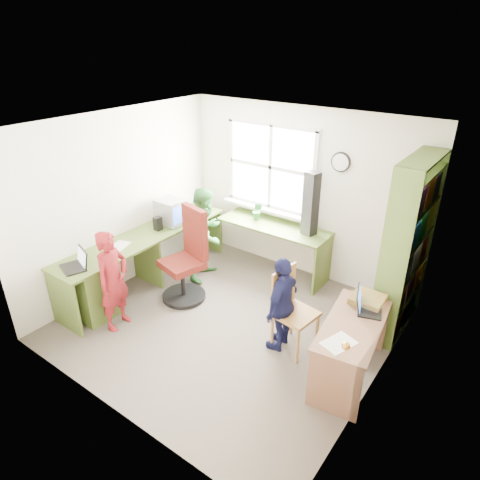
{
  "coord_description": "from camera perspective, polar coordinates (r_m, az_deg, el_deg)",
  "views": [
    {
      "loc": [
        2.65,
        -3.38,
        3.26
      ],
      "look_at": [
        0.0,
        0.25,
        1.05
      ],
      "focal_mm": 32.0,
      "sensor_mm": 36.0,
      "label": 1
    }
  ],
  "objects": [
    {
      "name": "room",
      "position": [
        4.82,
        -0.97,
        1.1
      ],
      "size": [
        3.64,
        3.44,
        2.44
      ],
      "color": "#4F463E",
      "rests_on": "ground"
    },
    {
      "name": "l_desk",
      "position": [
        5.75,
        -13.82,
        -3.84
      ],
      "size": [
        2.38,
        2.95,
        0.75
      ],
      "color": "#566F2C",
      "rests_on": "ground"
    },
    {
      "name": "right_desk",
      "position": [
        4.54,
        14.65,
        -12.58
      ],
      "size": [
        0.69,
        1.21,
        0.66
      ],
      "rotation": [
        0.0,
        0.0,
        0.14
      ],
      "color": "brown",
      "rests_on": "ground"
    },
    {
      "name": "bookshelf",
      "position": [
        5.19,
        21.29,
        -1.52
      ],
      "size": [
        0.3,
        1.02,
        2.1
      ],
      "color": "#566F2C",
      "rests_on": "ground"
    },
    {
      "name": "swivel_chair",
      "position": [
        5.65,
        -7.01,
        -2.78
      ],
      "size": [
        0.71,
        0.71,
        1.26
      ],
      "rotation": [
        0.0,
        0.0,
        -0.24
      ],
      "color": "black",
      "rests_on": "ground"
    },
    {
      "name": "wooden_chair",
      "position": [
        4.8,
        6.77,
        -8.81
      ],
      "size": [
        0.47,
        0.47,
        0.96
      ],
      "rotation": [
        0.0,
        0.0,
        -0.14
      ],
      "color": "#B0793A",
      "rests_on": "ground"
    },
    {
      "name": "crt_monitor",
      "position": [
        6.18,
        -9.18,
        3.76
      ],
      "size": [
        0.38,
        0.34,
        0.37
      ],
      "rotation": [
        0.0,
        0.0,
        -0.02
      ],
      "color": "#9A999D",
      "rests_on": "l_desk"
    },
    {
      "name": "laptop_left",
      "position": [
        5.37,
        -20.93,
        -2.92
      ],
      "size": [
        0.39,
        0.36,
        0.22
      ],
      "rotation": [
        0.0,
        0.0,
        -0.32
      ],
      "color": "black",
      "rests_on": "l_desk"
    },
    {
      "name": "laptop_right",
      "position": [
        4.63,
        16.39,
        -8.33
      ],
      "size": [
        0.36,
        0.39,
        0.22
      ],
      "rotation": [
        0.0,
        0.0,
        1.89
      ],
      "color": "black",
      "rests_on": "right_desk"
    },
    {
      "name": "speaker_a",
      "position": [
        6.05,
        -10.9,
        2.18
      ],
      "size": [
        0.1,
        0.1,
        0.19
      ],
      "rotation": [
        0.0,
        0.0,
        -0.08
      ],
      "color": "black",
      "rests_on": "l_desk"
    },
    {
      "name": "speaker_b",
      "position": [
        6.34,
        -7.99,
        3.46
      ],
      "size": [
        0.11,
        0.11,
        0.18
      ],
      "rotation": [
        0.0,
        0.0,
        0.28
      ],
      "color": "black",
      "rests_on": "l_desk"
    },
    {
      "name": "cd_tower",
      "position": [
        5.77,
        9.41,
        4.77
      ],
      "size": [
        0.21,
        0.2,
        0.88
      ],
      "rotation": [
        0.0,
        0.0,
        -0.26
      ],
      "color": "black",
      "rests_on": "l_desk"
    },
    {
      "name": "game_box",
      "position": [
        4.77,
        16.69,
        -7.56
      ],
      "size": [
        0.33,
        0.33,
        0.07
      ],
      "rotation": [
        0.0,
        0.0,
        0.02
      ],
      "color": "red",
      "rests_on": "right_desk"
    },
    {
      "name": "paper_a",
      "position": [
        5.75,
        -15.78,
        -0.73
      ],
      "size": [
        0.28,
        0.33,
        0.0
      ],
      "rotation": [
        0.0,
        0.0,
        0.32
      ],
      "color": "silver",
      "rests_on": "l_desk"
    },
    {
      "name": "paper_b",
      "position": [
        4.15,
        13.03,
        -13.23
      ],
      "size": [
        0.3,
        0.36,
        0.0
      ],
      "rotation": [
        0.0,
        0.0,
        -0.33
      ],
      "color": "silver",
      "rests_on": "right_desk"
    },
    {
      "name": "potted_plant",
      "position": [
        6.26,
        2.34,
        3.86
      ],
      "size": [
        0.16,
        0.14,
        0.27
      ],
      "primitive_type": "imported",
      "rotation": [
        0.0,
        0.0,
        0.11
      ],
      "color": "#2C7036",
      "rests_on": "l_desk"
    },
    {
      "name": "person_red",
      "position": [
        5.23,
        -16.54,
        -5.23
      ],
      "size": [
        0.37,
        0.5,
        1.25
      ],
      "primitive_type": "imported",
      "rotation": [
        0.0,
        0.0,
        1.73
      ],
      "color": "maroon",
      "rests_on": "ground"
    },
    {
      "name": "person_green",
      "position": [
        6.06,
        -4.51,
        0.84
      ],
      "size": [
        0.63,
        0.74,
        1.35
      ],
      "primitive_type": "imported",
      "rotation": [
        0.0,
        0.0,
        1.77
      ],
      "color": "#338035",
      "rests_on": "ground"
    },
    {
      "name": "person_navy",
      "position": [
        4.75,
        5.63,
        -8.46
      ],
      "size": [
        0.34,
        0.69,
        1.13
      ],
      "primitive_type": "imported",
      "rotation": [
        0.0,
        0.0,
        -1.48
      ],
      "color": "#141740",
      "rests_on": "ground"
    }
  ]
}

